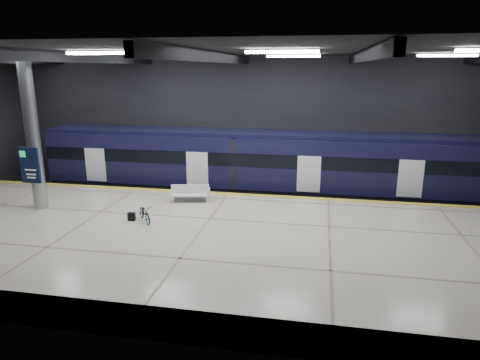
# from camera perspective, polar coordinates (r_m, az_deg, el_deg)

# --- Properties ---
(ground) EXTENTS (30.00, 30.00, 0.00)m
(ground) POSITION_cam_1_polar(r_m,az_deg,el_deg) (19.66, -3.24, -7.20)
(ground) COLOR black
(ground) RESTS_ON ground
(room_shell) EXTENTS (30.10, 16.10, 8.05)m
(room_shell) POSITION_cam_1_polar(r_m,az_deg,el_deg) (18.32, -3.51, 9.65)
(room_shell) COLOR black
(room_shell) RESTS_ON ground
(platform) EXTENTS (30.00, 11.00, 1.10)m
(platform) POSITION_cam_1_polar(r_m,az_deg,el_deg) (17.22, -5.28, -8.53)
(platform) COLOR beige
(platform) RESTS_ON ground
(safety_strip) EXTENTS (30.00, 0.40, 0.01)m
(safety_strip) POSITION_cam_1_polar(r_m,az_deg,el_deg) (21.83, -1.56, -1.85)
(safety_strip) COLOR gold
(safety_strip) RESTS_ON platform
(rails) EXTENTS (30.00, 1.52, 0.16)m
(rails) POSITION_cam_1_polar(r_m,az_deg,el_deg) (24.70, -0.20, -2.35)
(rails) COLOR gray
(rails) RESTS_ON ground
(train) EXTENTS (29.40, 2.84, 3.79)m
(train) POSITION_cam_1_polar(r_m,az_deg,el_deg) (23.84, 6.38, 1.85)
(train) COLOR black
(train) RESTS_ON ground
(bench) EXTENTS (1.98, 1.11, 0.83)m
(bench) POSITION_cam_1_polar(r_m,az_deg,el_deg) (20.73, -6.64, -2.03)
(bench) COLOR #595B60
(bench) RESTS_ON platform
(bicycle) EXTENTS (1.26, 1.40, 0.74)m
(bicycle) POSITION_cam_1_polar(r_m,az_deg,el_deg) (18.31, -12.59, -4.32)
(bicycle) COLOR #99999E
(bicycle) RESTS_ON platform
(pannier_bag) EXTENTS (0.31, 0.19, 0.35)m
(pannier_bag) POSITION_cam_1_polar(r_m,az_deg,el_deg) (18.61, -14.26, -4.74)
(pannier_bag) COLOR black
(pannier_bag) RESTS_ON platform
(info_column) EXTENTS (0.90, 0.78, 6.90)m
(info_column) POSITION_cam_1_polar(r_m,az_deg,el_deg) (21.00, -25.97, 5.39)
(info_column) COLOR #9EA0A5
(info_column) RESTS_ON platform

